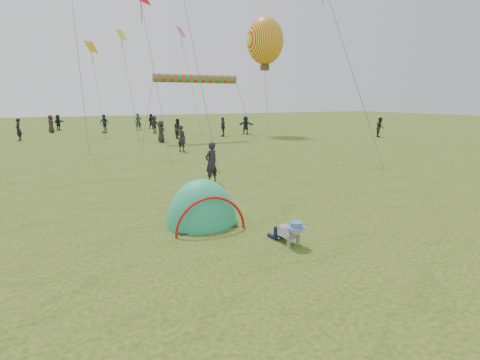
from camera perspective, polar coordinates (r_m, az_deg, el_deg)
name	(u,v)px	position (r m, az deg, el deg)	size (l,w,h in m)	color
ground	(308,229)	(9.72, 10.37, -7.34)	(140.00, 140.00, 0.00)	#223D0E
crawling_toddler	(289,231)	(8.60, 7.55, -7.77)	(0.54, 0.77, 0.59)	black
popup_tent	(202,224)	(9.96, -5.77, -6.70)	(1.87, 1.54, 2.43)	green
standing_adult	(211,163)	(14.51, -4.40, 2.63)	(0.59, 0.39, 1.61)	black
crowd_person_0	(182,138)	(23.67, -8.90, 6.27)	(0.59, 0.39, 1.63)	black
crowd_person_1	(178,129)	(31.51, -9.44, 7.73)	(0.80, 0.62, 1.65)	#342723
crowd_person_3	(154,124)	(37.04, -12.94, 8.25)	(1.07, 0.61, 1.66)	black
crowd_person_5	(58,122)	(43.78, -25.95, 7.89)	(1.50, 0.48, 1.62)	black
crowd_person_6	(138,122)	(41.12, -15.24, 8.57)	(0.64, 0.42, 1.75)	#2F2E36
crowd_person_7	(151,121)	(42.56, -13.34, 8.70)	(0.79, 0.62, 1.63)	black
crowd_person_8	(104,124)	(38.76, -19.99, 8.08)	(1.04, 0.43, 1.78)	#223140
crowd_person_10	(51,124)	(40.92, -26.87, 7.64)	(0.83, 0.54, 1.70)	#342622
crowd_person_11	(246,125)	(35.00, 0.89, 8.36)	(1.56, 0.50, 1.68)	#202A33
crowd_person_12	(18,129)	(34.48, -30.70, 6.64)	(0.63, 0.41, 1.73)	black
crowd_person_13	(380,127)	(34.68, 20.57, 7.55)	(0.82, 0.64, 1.68)	#2E211E
crowd_person_14	(223,127)	(32.94, -2.61, 8.10)	(0.98, 0.41, 1.68)	#222F3F
crowd_person_16	(161,131)	(29.08, -11.94, 7.25)	(0.79, 0.52, 1.63)	#2D231F
balloon_kite	(265,44)	(35.44, 3.84, 20.01)	(3.26, 3.26, 4.57)	#E8F928
rainbow_tube_kite	(196,79)	(29.68, -6.69, 15.09)	(0.64, 0.64, 6.57)	red
diamond_kite_2	(91,47)	(37.22, -21.74, 18.32)	(1.14, 1.14, 0.00)	orange
diamond_kite_5	(181,32)	(39.38, -8.97, 21.41)	(1.13, 1.13, 0.00)	#D8578F
diamond_kite_8	(121,35)	(34.74, -17.66, 20.35)	(0.96, 0.96, 0.00)	yellow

